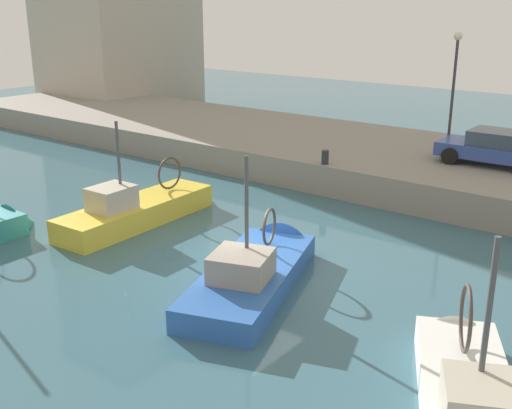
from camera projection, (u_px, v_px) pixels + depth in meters
The scene contains 7 objects.
water_surface at pixel (246, 266), 17.89m from camera, with size 80.00×80.00×0.00m, color #386070.
quay_wall at pixel (417, 166), 26.32m from camera, with size 9.00×56.00×1.20m, color gray.
fishing_boat_yellow at pixel (143, 218), 21.51m from camera, with size 6.84×1.97×4.37m.
fishing_boat_blue at pixel (256, 279), 16.79m from camera, with size 6.75×3.96×4.60m.
parked_car_blue at pixel (498, 148), 23.77m from camera, with size 2.08×4.29×1.34m.
mooring_bollard_mid at pixel (325, 157), 24.11m from camera, with size 0.28×0.28×0.55m, color #2D2D33.
quay_streetlamp at pixel (455, 71), 25.86m from camera, with size 0.36×0.36×4.83m.
Camera 1 is at (-12.81, -10.35, 7.21)m, focal length 43.91 mm.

